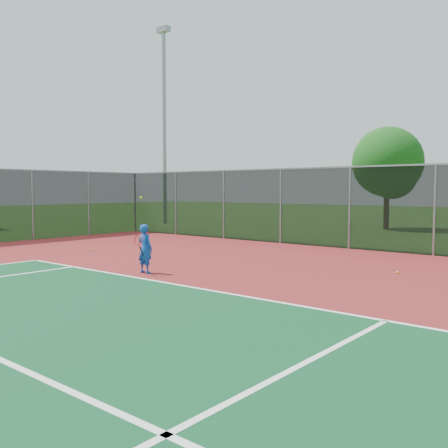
# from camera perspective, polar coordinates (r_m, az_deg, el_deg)

# --- Properties ---
(ground) EXTENTS (120.00, 120.00, 0.00)m
(ground) POSITION_cam_1_polar(r_m,az_deg,el_deg) (7.47, -6.08, -13.21)
(ground) COLOR #275217
(ground) RESTS_ON ground
(court_apron) EXTENTS (30.00, 20.00, 0.02)m
(court_apron) POSITION_cam_1_polar(r_m,az_deg,el_deg) (8.92, 3.33, -10.26)
(court_apron) COLOR maroon
(court_apron) RESTS_ON ground
(court_lines) EXTENTS (22.10, 13.05, 0.00)m
(court_lines) POSITION_cam_1_polar(r_m,az_deg,el_deg) (4.90, -5.51, -22.38)
(court_lines) COLOR white
(court_lines) RESTS_ON court_apron
(fence_back) EXTENTS (30.00, 0.06, 3.03)m
(fence_back) POSITION_cam_1_polar(r_m,az_deg,el_deg) (17.73, 22.93, 1.61)
(fence_back) COLOR black
(fence_back) RESTS_ON court_apron
(tennis_player) EXTENTS (0.59, 0.58, 2.00)m
(tennis_player) POSITION_cam_1_polar(r_m,az_deg,el_deg) (13.14, -9.03, -2.78)
(tennis_player) COLOR #1249AF
(tennis_player) RESTS_ON court_apron
(practice_ball_0) EXTENTS (0.07, 0.07, 0.07)m
(practice_ball_0) POSITION_cam_1_polar(r_m,az_deg,el_deg) (13.71, 19.22, -5.25)
(practice_ball_0) COLOR #BDD819
(practice_ball_0) RESTS_ON court_apron
(practice_ball_6) EXTENTS (0.07, 0.07, 0.07)m
(practice_ball_6) POSITION_cam_1_polar(r_m,az_deg,el_deg) (18.45, -14.70, -2.83)
(practice_ball_6) COLOR #BDD819
(practice_ball_6) RESTS_ON court_apron
(floodlight_nw) EXTENTS (0.90, 0.40, 12.40)m
(floodlight_nw) POSITION_cam_1_polar(r_m,az_deg,el_deg) (32.68, -6.84, 12.37)
(floodlight_nw) COLOR gray
(floodlight_nw) RESTS_ON ground
(tree_back_left) EXTENTS (3.82, 3.82, 5.61)m
(tree_back_left) POSITION_cam_1_polar(r_m,az_deg,el_deg) (28.78, 18.30, 6.41)
(tree_back_left) COLOR #3B2A15
(tree_back_left) RESTS_ON ground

